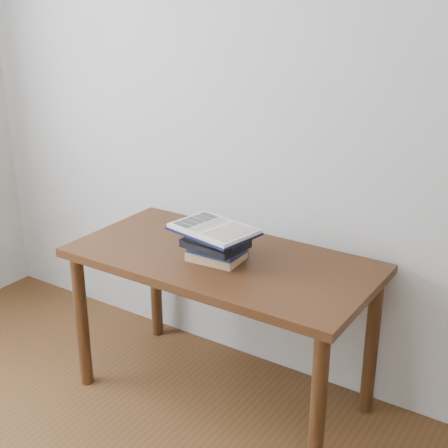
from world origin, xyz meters
The scene contains 3 objects.
desk centered at (0.03, 1.38, 0.61)m, with size 1.33×0.66×0.71m.
book_stack centered at (0.03, 1.34, 0.77)m, with size 0.26×0.21×0.13m.
open_book centered at (0.03, 1.33, 0.85)m, with size 0.38×0.30×0.03m.
Camera 1 is at (1.38, -0.66, 1.80)m, focal length 50.00 mm.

